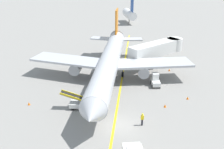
% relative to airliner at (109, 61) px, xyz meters
% --- Properties ---
extents(ground_plane, '(300.00, 300.00, 0.00)m').
position_rel_airliner_xyz_m(ground_plane, '(-0.97, -13.50, -3.42)').
color(ground_plane, gray).
extents(taxi_line_yellow, '(21.83, 77.13, 0.01)m').
position_rel_airliner_xyz_m(taxi_line_yellow, '(-0.15, -8.50, -3.41)').
color(taxi_line_yellow, yellow).
rests_on(taxi_line_yellow, ground).
extents(airliner, '(27.83, 34.76, 10.10)m').
position_rel_airliner_xyz_m(airliner, '(0.00, 0.00, 0.00)').
color(airliner, '#B2B5BA').
rests_on(airliner, ground).
extents(jet_bridge, '(12.54, 8.25, 4.85)m').
position_rel_airliner_xyz_m(jet_bridge, '(10.88, 5.36, 0.12)').
color(jet_bridge, silver).
rests_on(jet_bridge, ground).
extents(baggage_tug_near_wing, '(1.62, 2.55, 2.10)m').
position_rel_airliner_xyz_m(baggage_tug_near_wing, '(7.13, -3.53, -2.49)').
color(baggage_tug_near_wing, silver).
rests_on(baggage_tug_near_wing, ground).
extents(belt_loader_forward_hold, '(5.16, 2.39, 2.59)m').
position_rel_airliner_xyz_m(belt_loader_forward_hold, '(-5.16, -8.79, -2.64)').
color(belt_loader_forward_hold, silver).
rests_on(belt_loader_forward_hold, ground).
extents(ground_crew_marshaller, '(0.36, 0.24, 1.70)m').
position_rel_airliner_xyz_m(ground_crew_marshaller, '(1.87, -14.02, -2.51)').
color(ground_crew_marshaller, '#26262D').
rests_on(ground_crew_marshaller, ground).
extents(safety_cone_nose_left, '(0.36, 0.36, 0.44)m').
position_rel_airliner_xyz_m(safety_cone_nose_left, '(11.86, 2.07, -3.20)').
color(safety_cone_nose_left, orange).
rests_on(safety_cone_nose_left, ground).
extents(safety_cone_nose_right, '(0.36, 0.36, 0.44)m').
position_rel_airliner_xyz_m(safety_cone_nose_right, '(6.25, -10.42, -3.20)').
color(safety_cone_nose_right, orange).
rests_on(safety_cone_nose_right, ground).
extents(safety_cone_wingtip_left, '(0.36, 0.36, 0.44)m').
position_rel_airliner_xyz_m(safety_cone_wingtip_left, '(10.40, -8.82, -3.20)').
color(safety_cone_wingtip_left, orange).
rests_on(safety_cone_wingtip_left, ground).
extents(safety_cone_wingtip_right, '(0.36, 0.36, 0.44)m').
position_rel_airliner_xyz_m(safety_cone_wingtip_right, '(-12.68, -6.65, -3.20)').
color(safety_cone_wingtip_right, orange).
rests_on(safety_cone_wingtip_right, ground).
extents(distant_aircraft_mid_left, '(3.00, 10.10, 8.80)m').
position_rel_airliner_xyz_m(distant_aircraft_mid_left, '(14.71, 47.53, -0.20)').
color(distant_aircraft_mid_left, silver).
rests_on(distant_aircraft_mid_left, ground).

